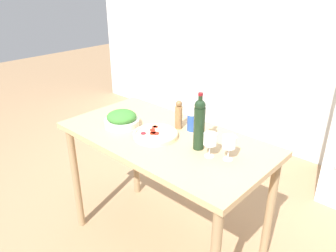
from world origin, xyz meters
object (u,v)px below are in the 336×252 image
Objects in this scene: wine_bottle at (199,123)px; wine_glass_near at (210,140)px; wine_glass_far at (229,143)px; pepper_mill at (179,115)px; homemade_pizza at (155,134)px; salt_canister at (192,122)px; salad_bowl at (122,119)px.

wine_glass_near is (0.11, -0.04, -0.06)m from wine_bottle.
wine_bottle is 2.41× the size of wine_glass_far.
pepper_mill is 0.23m from homemade_pizza.
wine_glass_near and wine_glass_far have the same top height.
homemade_pizza is at bearing -175.39° from wine_glass_near.
wine_bottle is 1.21× the size of homemade_pizza.
wine_bottle is 0.13m from wine_glass_near.
salt_canister is at bearing 145.10° from wine_glass_near.
wine_glass_far is 0.53m from homemade_pizza.
wine_bottle is 0.35m from homemade_pizza.
salt_canister is at bearing 33.88° from salad_bowl.
wine_glass_far is 0.52m from pepper_mill.
wine_glass_near is at bearing -18.14° from wine_bottle.
pepper_mill is 0.83× the size of salad_bowl.
salad_bowl is at bearing -174.68° from wine_glass_near.
salt_canister reaches higher than salad_bowl.
wine_bottle is 1.47× the size of salad_bowl.
homemade_pizza is 0.28m from salt_canister.
homemade_pizza is at bearing 6.29° from salad_bowl.
wine_bottle reaches higher than salad_bowl.
pepper_mill is (-0.50, 0.13, -0.01)m from wine_glass_far.
pepper_mill is 0.41m from salad_bowl.
salad_bowl is at bearing -172.33° from wine_glass_far.
wine_glass_far is at bearing -22.52° from salt_canister.
wine_bottle is at bearing 161.86° from wine_glass_near.
pepper_mill reaches higher than salt_canister.
wine_bottle is at bearing -42.21° from salt_canister.
salad_bowl is at bearing -173.71° from homemade_pizza.
wine_glass_far is 0.44m from salt_canister.
homemade_pizza is (-0.31, -0.07, -0.15)m from wine_bottle.
wine_bottle is at bearing -177.94° from wine_glass_far.
wine_bottle is 2.41× the size of wine_glass_near.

